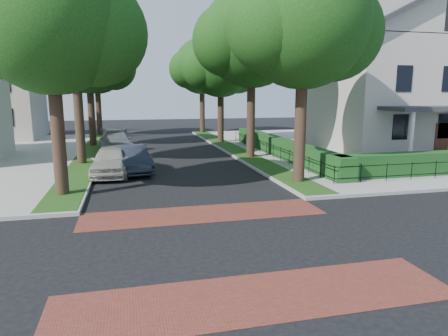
% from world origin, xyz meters
% --- Properties ---
extents(ground, '(120.00, 120.00, 0.00)m').
position_xyz_m(ground, '(0.00, 0.00, 0.00)').
color(ground, black).
rests_on(ground, ground).
extents(sidewalk_ne, '(30.00, 30.00, 0.15)m').
position_xyz_m(sidewalk_ne, '(19.50, 19.00, 0.07)').
color(sidewalk_ne, gray).
rests_on(sidewalk_ne, ground).
extents(crosswalk_far, '(9.00, 2.20, 0.01)m').
position_xyz_m(crosswalk_far, '(0.00, 3.20, 0.01)').
color(crosswalk_far, maroon).
rests_on(crosswalk_far, ground).
extents(crosswalk_near, '(9.00, 2.20, 0.01)m').
position_xyz_m(crosswalk_near, '(0.00, -3.20, 0.01)').
color(crosswalk_near, maroon).
rests_on(crosswalk_near, ground).
extents(grass_strip_ne, '(1.60, 29.80, 0.02)m').
position_xyz_m(grass_strip_ne, '(5.40, 19.10, 0.16)').
color(grass_strip_ne, '#183F12').
rests_on(grass_strip_ne, sidewalk_ne).
extents(grass_strip_nw, '(1.60, 29.80, 0.02)m').
position_xyz_m(grass_strip_nw, '(-5.40, 19.10, 0.16)').
color(grass_strip_nw, '#183F12').
rests_on(grass_strip_nw, sidewalk_nw).
extents(tree_right_near, '(7.75, 6.67, 10.66)m').
position_xyz_m(tree_right_near, '(5.60, 7.24, 7.63)').
color(tree_right_near, black).
rests_on(tree_right_near, sidewalk_ne).
extents(tree_right_mid, '(8.25, 7.09, 11.22)m').
position_xyz_m(tree_right_mid, '(5.61, 15.25, 7.99)').
color(tree_right_mid, black).
rests_on(tree_right_mid, sidewalk_ne).
extents(tree_right_far, '(7.25, 6.23, 9.74)m').
position_xyz_m(tree_right_far, '(5.60, 24.22, 6.91)').
color(tree_right_far, black).
rests_on(tree_right_far, sidewalk_ne).
extents(tree_right_back, '(7.50, 6.45, 10.20)m').
position_xyz_m(tree_right_back, '(5.60, 33.23, 7.27)').
color(tree_right_back, black).
rests_on(tree_right_back, sidewalk_ne).
extents(tree_left_near, '(7.50, 6.45, 10.20)m').
position_xyz_m(tree_left_near, '(-5.40, 7.23, 7.27)').
color(tree_left_near, black).
rests_on(tree_left_near, sidewalk_nw).
extents(tree_left_mid, '(8.00, 6.88, 11.48)m').
position_xyz_m(tree_left_mid, '(-5.39, 15.24, 8.34)').
color(tree_left_mid, black).
rests_on(tree_left_mid, sidewalk_nw).
extents(tree_left_far, '(7.00, 6.02, 9.86)m').
position_xyz_m(tree_left_far, '(-5.40, 24.22, 7.12)').
color(tree_left_far, black).
rests_on(tree_left_far, sidewalk_nw).
extents(tree_left_back, '(7.75, 6.66, 10.44)m').
position_xyz_m(tree_left_back, '(-5.40, 33.24, 7.41)').
color(tree_left_back, black).
rests_on(tree_left_back, sidewalk_nw).
extents(hedge_main_road, '(1.00, 18.00, 1.20)m').
position_xyz_m(hedge_main_road, '(7.70, 15.00, 0.75)').
color(hedge_main_road, '#164116').
rests_on(hedge_main_road, sidewalk_ne).
extents(fence_main_road, '(0.06, 18.00, 0.90)m').
position_xyz_m(fence_main_road, '(6.90, 15.00, 0.60)').
color(fence_main_road, black).
rests_on(fence_main_road, sidewalk_ne).
extents(house_victorian, '(13.00, 13.05, 12.48)m').
position_xyz_m(house_victorian, '(17.51, 15.92, 6.02)').
color(house_victorian, '#BCB5A8').
rests_on(house_victorian, sidewalk_ne).
extents(parked_car_front, '(2.25, 4.89, 1.62)m').
position_xyz_m(parked_car_front, '(-3.60, 11.38, 0.81)').
color(parked_car_front, '#BAB6A7').
rests_on(parked_car_front, ground).
extents(parked_car_middle, '(2.37, 4.85, 1.53)m').
position_xyz_m(parked_car_middle, '(-2.50, 11.95, 0.77)').
color(parked_car_middle, '#212631').
rests_on(parked_car_middle, ground).
extents(parked_car_rear, '(2.77, 5.82, 1.64)m').
position_xyz_m(parked_car_rear, '(-3.60, 20.58, 0.82)').
color(parked_car_rear, gray).
rests_on(parked_car_rear, ground).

